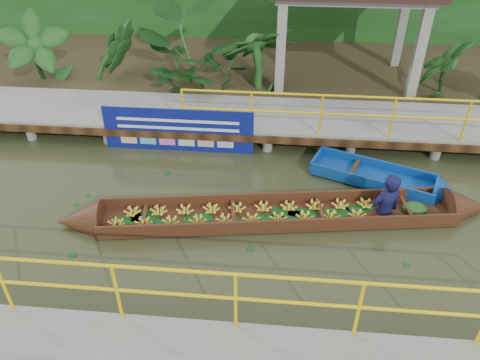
{
  "coord_description": "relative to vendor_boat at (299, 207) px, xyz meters",
  "views": [
    {
      "loc": [
        1.24,
        -7.15,
        5.99
      ],
      "look_at": [
        0.53,
        0.5,
        0.6
      ],
      "focal_mm": 35.0,
      "sensor_mm": 36.0,
      "label": 1
    }
  ],
  "objects": [
    {
      "name": "ground",
      "position": [
        -1.73,
        -0.14,
        -0.29
      ],
      "size": [
        80.0,
        80.0,
        0.0
      ],
      "primitive_type": "plane",
      "color": "#2C3118",
      "rests_on": "ground"
    },
    {
      "name": "land_strip",
      "position": [
        -1.73,
        7.36,
        -0.06
      ],
      "size": [
        30.0,
        8.0,
        0.45
      ],
      "primitive_type": "cube",
      "color": "#302618",
      "rests_on": "ground"
    },
    {
      "name": "far_dock",
      "position": [
        -1.71,
        3.29,
        0.19
      ],
      "size": [
        16.0,
        2.06,
        1.66
      ],
      "color": "gray",
      "rests_on": "ground"
    },
    {
      "name": "vendor_boat",
      "position": [
        0.0,
        0.0,
        0.0
      ],
      "size": [
        8.62,
        2.09,
        2.16
      ],
      "rotation": [
        0.0,
        0.0,
        0.15
      ],
      "color": "#331A0E",
      "rests_on": "ground"
    },
    {
      "name": "moored_blue_boat",
      "position": [
        2.36,
        1.15,
        -0.15
      ],
      "size": [
        3.21,
        1.89,
        0.75
      ],
      "rotation": [
        0.0,
        0.0,
        -0.37
      ],
      "color": "navy",
      "rests_on": "ground"
    },
    {
      "name": "blue_banner",
      "position": [
        -2.87,
        2.34,
        0.27
      ],
      "size": [
        3.61,
        0.04,
        1.13
      ],
      "color": "navy",
      "rests_on": "ground"
    },
    {
      "name": "tropical_plants",
      "position": [
        -1.31,
        5.16,
        1.19
      ],
      "size": [
        14.65,
        1.65,
        2.07
      ],
      "color": "#194014",
      "rests_on": "ground"
    }
  ]
}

